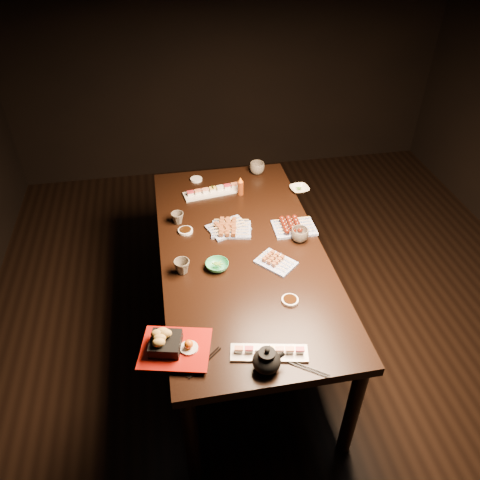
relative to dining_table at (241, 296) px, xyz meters
name	(u,v)px	position (x,y,z in m)	size (l,w,h in m)	color
ground	(296,362)	(0.30, -0.26, -0.38)	(5.00, 5.00, 0.00)	black
dining_table	(241,296)	(0.00, 0.00, 0.00)	(0.90, 1.80, 0.75)	black
sushi_platter_near	(269,351)	(-0.01, -0.74, 0.40)	(0.34, 0.09, 0.04)	white
sushi_platter_far	(213,190)	(-0.08, 0.60, 0.40)	(0.38, 0.11, 0.05)	white
yakitori_plate_center	(231,227)	(-0.03, 0.17, 0.40)	(0.23, 0.16, 0.06)	#828EB6
yakitori_plate_right	(276,260)	(0.16, -0.16, 0.40)	(0.20, 0.14, 0.05)	#828EB6
yakitori_plate_left	(228,225)	(-0.05, 0.19, 0.40)	(0.23, 0.16, 0.06)	#828EB6
tsukune_plate	(294,225)	(0.34, 0.12, 0.41)	(0.24, 0.18, 0.06)	#828EB6
edamame_bowl_green	(217,265)	(-0.16, -0.14, 0.39)	(0.12, 0.12, 0.04)	#339E63
edamame_bowl_cream	(299,189)	(0.48, 0.52, 0.39)	(0.12, 0.12, 0.03)	#F5EBC9
tempura_tray	(175,343)	(-0.41, -0.65, 0.43)	(0.30, 0.24, 0.11)	black
teacup_near_left	(182,267)	(-0.34, -0.14, 0.41)	(0.08, 0.08, 0.08)	#524A3F
teacup_mid_right	(300,235)	(0.34, 0.01, 0.41)	(0.10, 0.10, 0.08)	#524A3F
teacup_far_left	(178,218)	(-0.33, 0.31, 0.41)	(0.07, 0.07, 0.07)	#524A3F
teacup_far_right	(257,168)	(0.26, 0.79, 0.42)	(0.10, 0.10, 0.08)	#524A3F
teapot	(267,359)	(-0.04, -0.81, 0.44)	(0.14, 0.14, 0.12)	black
condiment_bottle	(240,186)	(0.09, 0.55, 0.44)	(0.04, 0.04, 0.12)	#61260D
sauce_dish_west	(185,231)	(-0.29, 0.21, 0.38)	(0.09, 0.09, 0.02)	white
sauce_dish_east	(301,229)	(0.37, 0.11, 0.38)	(0.08, 0.08, 0.01)	white
sauce_dish_se	(290,300)	(0.16, -0.45, 0.38)	(0.08, 0.08, 0.01)	white
sauce_dish_nw	(196,179)	(-0.17, 0.78, 0.38)	(0.08, 0.08, 0.01)	white
chopsticks_near	(204,362)	(-0.30, -0.73, 0.38)	(0.20, 0.02, 0.01)	black
chopsticks_se	(305,368)	(0.12, -0.84, 0.38)	(0.21, 0.02, 0.01)	black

